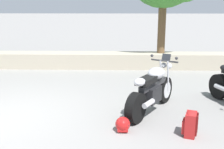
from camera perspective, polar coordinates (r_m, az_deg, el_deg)
The scene contains 4 objects.
stone_wall at distance 10.74m, azimuth -12.16°, elevation 2.85°, with size 36.00×0.80×0.55m, color #A89E89.
motorcycle_silver_centre at distance 6.25m, azimuth 8.11°, elevation -3.11°, with size 1.24×1.84×1.18m.
rider_backpack at distance 5.33m, azimuth 15.47°, elevation -9.43°, with size 0.32×0.34×0.47m.
rider_helmet at distance 5.35m, azimuth 2.17°, elevation -10.01°, with size 0.28×0.28×0.28m.
Camera 1 is at (2.53, -5.44, 2.33)m, focal length 45.50 mm.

